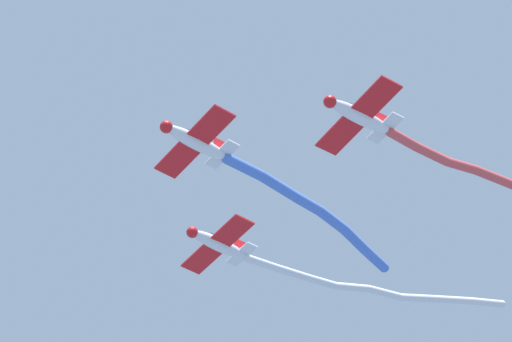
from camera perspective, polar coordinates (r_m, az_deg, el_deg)
airplane_lead at (r=72.40m, az=-3.38°, el=1.64°), size 5.96×7.73×1.92m
smoke_trail_lead at (r=78.21m, az=3.28°, el=-2.32°), size 16.13×10.00×1.40m
airplane_left_wing at (r=70.92m, az=5.64°, el=3.06°), size 5.96×7.78×1.92m
airplane_right_wing at (r=80.91m, az=-2.13°, el=-4.02°), size 5.96×7.74×1.92m
smoke_trail_right_wing at (r=88.71m, az=6.60°, el=-6.40°), size 25.43×5.16×4.31m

